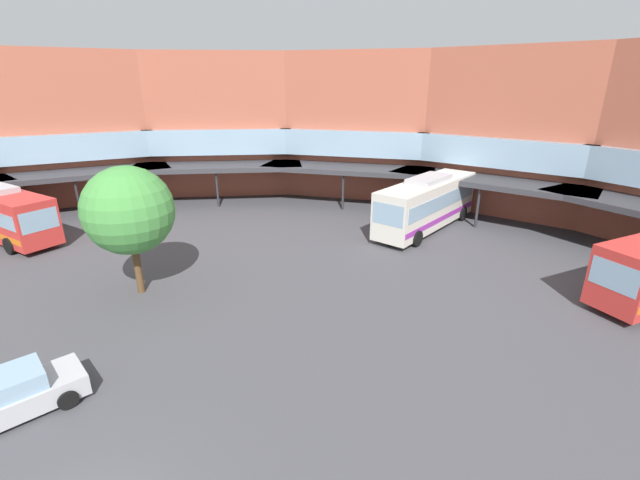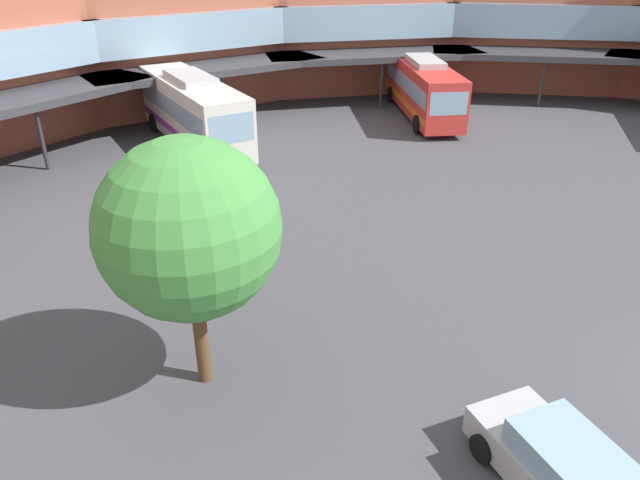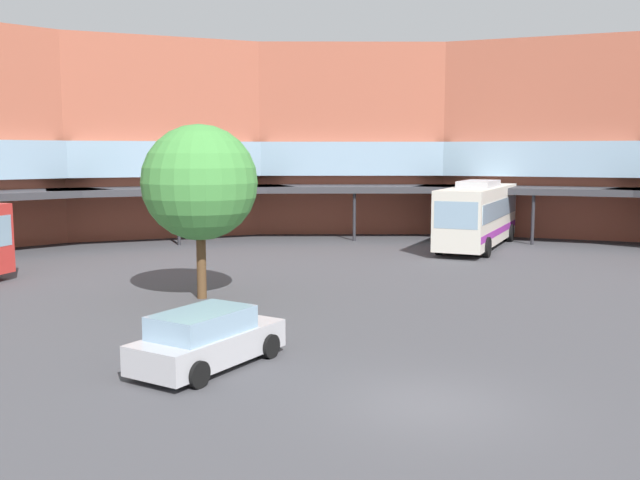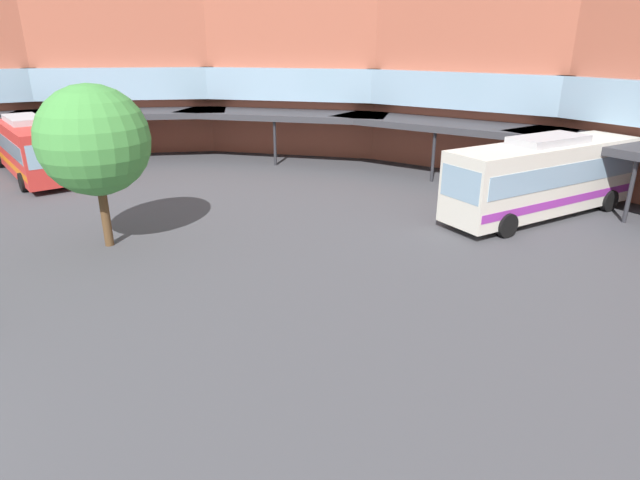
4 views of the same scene
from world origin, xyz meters
The scene contains 4 objects.
station_building centered at (0.00, 21.43, 6.19)m, with size 79.00×43.98×12.85m.
bus_0 centered at (-21.53, 16.31, 1.88)m, with size 11.70×5.83×3.72m.
bus_2 centered at (7.04, 26.08, 1.99)m, with size 6.94×11.01×3.93m.
plaza_tree centered at (-6.84, 11.64, 4.42)m, with size 4.37×4.37×6.62m.
Camera 4 is at (12.31, -0.33, 8.16)m, focal length 29.55 mm.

